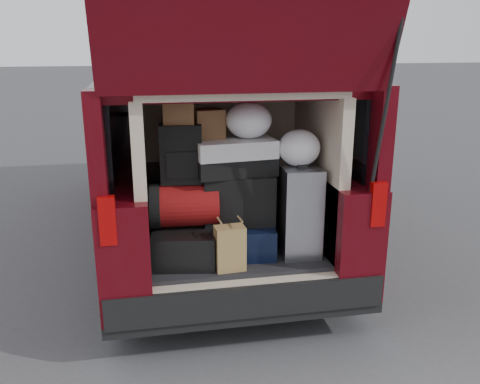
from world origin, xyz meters
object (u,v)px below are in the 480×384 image
at_px(red_duffel, 184,204).
at_px(twotone_duffel, 235,157).
at_px(black_hardshell, 185,241).
at_px(kraft_bag, 230,248).
at_px(backpack, 181,154).
at_px(navy_hardshell, 243,236).
at_px(black_soft_case, 238,198).
at_px(silver_roller, 298,209).

xyz_separation_m(red_duffel, twotone_duffel, (0.37, 0.03, 0.32)).
xyz_separation_m(black_hardshell, kraft_bag, (0.28, -0.27, 0.04)).
bearing_deg(twotone_duffel, backpack, 173.30).
height_order(navy_hardshell, backpack, backpack).
bearing_deg(backpack, black_hardshell, -74.58).
distance_m(navy_hardshell, kraft_bag, 0.34).
distance_m(black_soft_case, twotone_duffel, 0.31).
bearing_deg(black_soft_case, twotone_duffel, 177.64).
relative_size(backpack, twotone_duffel, 0.73).
height_order(navy_hardshell, kraft_bag, kraft_bag).
relative_size(navy_hardshell, backpack, 1.26).
distance_m(black_hardshell, navy_hardshell, 0.43).
height_order(black_hardshell, red_duffel, red_duffel).
xyz_separation_m(black_hardshell, navy_hardshell, (0.43, 0.03, -0.01)).
xyz_separation_m(navy_hardshell, twotone_duffel, (-0.06, 0.00, 0.60)).
bearing_deg(black_soft_case, red_duffel, -173.12).
height_order(red_duffel, black_soft_case, black_soft_case).
xyz_separation_m(navy_hardshell, silver_roller, (0.39, -0.07, 0.21)).
distance_m(kraft_bag, backpack, 0.73).
height_order(black_hardshell, silver_roller, silver_roller).
relative_size(red_duffel, twotone_duffel, 0.85).
bearing_deg(navy_hardshell, red_duffel, -171.43).
distance_m(navy_hardshell, black_soft_case, 0.30).
bearing_deg(black_soft_case, backpack, -178.10).
relative_size(black_hardshell, kraft_bag, 1.92).
bearing_deg(backpack, kraft_bag, -42.88).
bearing_deg(black_hardshell, backpack, 109.51).
height_order(kraft_bag, backpack, backpack).
bearing_deg(red_duffel, navy_hardshell, 7.82).
bearing_deg(red_duffel, backpack, 110.80).
distance_m(black_hardshell, backpack, 0.63).
relative_size(silver_roller, backpack, 1.59).
bearing_deg(backpack, navy_hardshell, 3.69).
bearing_deg(black_soft_case, black_hardshell, -172.49).
bearing_deg(red_duffel, black_soft_case, 8.60).
relative_size(black_hardshell, red_duffel, 1.25).
bearing_deg(black_hardshell, black_soft_case, 13.70).
distance_m(silver_roller, red_duffel, 0.82).
xyz_separation_m(silver_roller, red_duffel, (-0.82, 0.05, 0.07)).
height_order(red_duffel, twotone_duffel, twotone_duffel).
xyz_separation_m(silver_roller, twotone_duffel, (-0.45, 0.08, 0.39)).
bearing_deg(kraft_bag, black_hardshell, 130.76).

